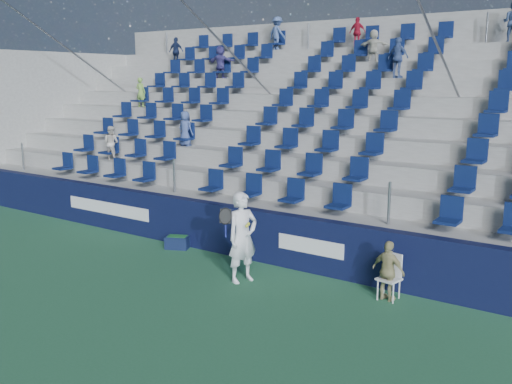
# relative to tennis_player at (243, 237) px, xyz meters

# --- Properties ---
(ground) EXTENTS (70.00, 70.00, 0.00)m
(ground) POSITION_rel_tennis_player_xyz_m (-0.57, -1.77, -0.96)
(ground) COLOR #2C6743
(ground) RESTS_ON ground
(sponsor_wall) EXTENTS (24.00, 0.32, 1.20)m
(sponsor_wall) POSITION_rel_tennis_player_xyz_m (-0.57, 1.37, -0.36)
(sponsor_wall) COLOR #0F1437
(sponsor_wall) RESTS_ON ground
(grandstand) EXTENTS (24.00, 8.17, 6.63)m
(grandstand) POSITION_rel_tennis_player_xyz_m (-0.58, 6.47, 1.18)
(grandstand) COLOR #A7A7A1
(grandstand) RESTS_ON ground
(tennis_player) EXTENTS (0.73, 0.80, 1.91)m
(tennis_player) POSITION_rel_tennis_player_xyz_m (0.00, 0.00, 0.00)
(tennis_player) COLOR white
(tennis_player) RESTS_ON ground
(line_judge_chair) EXTENTS (0.46, 0.47, 0.89)m
(line_judge_chair) POSITION_rel_tennis_player_xyz_m (2.90, 0.87, -0.45)
(line_judge_chair) COLOR white
(line_judge_chair) RESTS_ON ground
(line_judge) EXTENTS (0.73, 0.41, 1.17)m
(line_judge) POSITION_rel_tennis_player_xyz_m (2.90, 0.73, -0.37)
(line_judge) COLOR tan
(line_judge) RESTS_ON ground
(ball_bin) EXTENTS (0.67, 0.58, 0.32)m
(ball_bin) POSITION_rel_tennis_player_xyz_m (-2.73, 0.98, -0.78)
(ball_bin) COLOR #0F193A
(ball_bin) RESTS_ON ground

